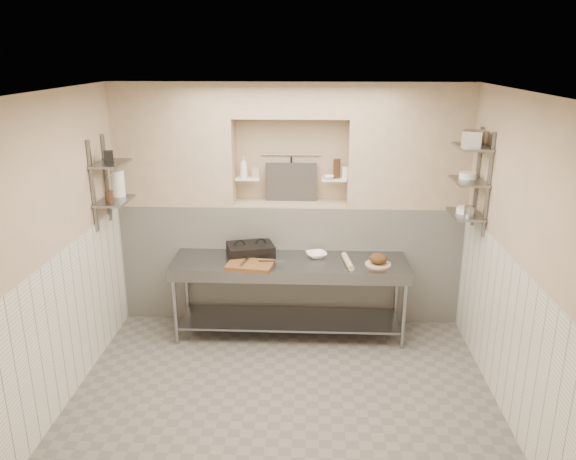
# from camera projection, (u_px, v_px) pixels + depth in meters

# --- Properties ---
(floor) EXTENTS (4.00, 3.90, 0.10)m
(floor) POSITION_uv_depth(u_px,v_px,m) (283.00, 398.00, 5.35)
(floor) COLOR #69635D
(floor) RESTS_ON ground
(ceiling) EXTENTS (4.00, 3.90, 0.10)m
(ceiling) POSITION_uv_depth(u_px,v_px,m) (282.00, 85.00, 4.47)
(ceiling) COLOR silver
(ceiling) RESTS_ON ground
(wall_left) EXTENTS (0.10, 3.90, 2.80)m
(wall_left) POSITION_uv_depth(u_px,v_px,m) (53.00, 252.00, 5.00)
(wall_left) COLOR tan
(wall_left) RESTS_ON ground
(wall_right) EXTENTS (0.10, 3.90, 2.80)m
(wall_right) POSITION_uv_depth(u_px,v_px,m) (520.00, 259.00, 4.82)
(wall_right) COLOR tan
(wall_right) RESTS_ON ground
(wall_back) EXTENTS (4.00, 0.10, 2.80)m
(wall_back) POSITION_uv_depth(u_px,v_px,m) (292.00, 199.00, 6.81)
(wall_back) COLOR tan
(wall_back) RESTS_ON ground
(wall_front) EXTENTS (4.00, 0.10, 2.80)m
(wall_front) POSITION_uv_depth(u_px,v_px,m) (263.00, 385.00, 3.01)
(wall_front) COLOR tan
(wall_front) RESTS_ON ground
(backwall_lower) EXTENTS (4.00, 0.40, 1.40)m
(backwall_lower) POSITION_uv_depth(u_px,v_px,m) (291.00, 260.00, 6.79)
(backwall_lower) COLOR white
(backwall_lower) RESTS_ON floor
(alcove_sill) EXTENTS (1.30, 0.40, 0.02)m
(alcove_sill) POSITION_uv_depth(u_px,v_px,m) (291.00, 203.00, 6.57)
(alcove_sill) COLOR tan
(alcove_sill) RESTS_ON backwall_lower
(backwall_pillar_left) EXTENTS (1.35, 0.40, 1.40)m
(backwall_pillar_left) POSITION_uv_depth(u_px,v_px,m) (175.00, 144.00, 6.42)
(backwall_pillar_left) COLOR tan
(backwall_pillar_left) RESTS_ON backwall_lower
(backwall_pillar_right) EXTENTS (1.35, 0.40, 1.40)m
(backwall_pillar_right) POSITION_uv_depth(u_px,v_px,m) (408.00, 145.00, 6.31)
(backwall_pillar_right) COLOR tan
(backwall_pillar_right) RESTS_ON backwall_lower
(backwall_header) EXTENTS (1.30, 0.40, 0.40)m
(backwall_header) POSITION_uv_depth(u_px,v_px,m) (291.00, 99.00, 6.21)
(backwall_header) COLOR tan
(backwall_header) RESTS_ON backwall_lower
(wainscot_left) EXTENTS (0.02, 3.90, 1.40)m
(wainscot_left) POSITION_uv_depth(u_px,v_px,m) (69.00, 323.00, 5.21)
(wainscot_left) COLOR white
(wainscot_left) RESTS_ON floor
(wainscot_right) EXTENTS (0.02, 3.90, 1.40)m
(wainscot_right) POSITION_uv_depth(u_px,v_px,m) (504.00, 332.00, 5.04)
(wainscot_right) COLOR white
(wainscot_right) RESTS_ON floor
(alcove_shelf_left) EXTENTS (0.28, 0.16, 0.02)m
(alcove_shelf_left) POSITION_uv_depth(u_px,v_px,m) (248.00, 178.00, 6.50)
(alcove_shelf_left) COLOR white
(alcove_shelf_left) RESTS_ON backwall_lower
(alcove_shelf_right) EXTENTS (0.28, 0.16, 0.02)m
(alcove_shelf_right) POSITION_uv_depth(u_px,v_px,m) (334.00, 179.00, 6.46)
(alcove_shelf_right) COLOR white
(alcove_shelf_right) RESTS_ON backwall_lower
(utensil_rail) EXTENTS (0.70, 0.02, 0.02)m
(utensil_rail) POSITION_uv_depth(u_px,v_px,m) (291.00, 155.00, 6.57)
(utensil_rail) COLOR gray
(utensil_rail) RESTS_ON wall_back
(hanging_steel) EXTENTS (0.02, 0.02, 0.30)m
(hanging_steel) POSITION_uv_depth(u_px,v_px,m) (291.00, 169.00, 6.60)
(hanging_steel) COLOR black
(hanging_steel) RESTS_ON utensil_rail
(splash_panel) EXTENTS (0.60, 0.08, 0.45)m
(splash_panel) POSITION_uv_depth(u_px,v_px,m) (291.00, 182.00, 6.60)
(splash_panel) COLOR #383330
(splash_panel) RESTS_ON alcove_sill
(shelf_rail_left_a) EXTENTS (0.03, 0.03, 0.95)m
(shelf_rail_left_a) POSITION_uv_depth(u_px,v_px,m) (107.00, 178.00, 6.06)
(shelf_rail_left_a) COLOR slate
(shelf_rail_left_a) RESTS_ON wall_left
(shelf_rail_left_b) EXTENTS (0.03, 0.03, 0.95)m
(shelf_rail_left_b) POSITION_uv_depth(u_px,v_px,m) (93.00, 187.00, 5.68)
(shelf_rail_left_b) COLOR slate
(shelf_rail_left_b) RESTS_ON wall_left
(wall_shelf_left_lower) EXTENTS (0.30, 0.50, 0.02)m
(wall_shelf_left_lower) POSITION_uv_depth(u_px,v_px,m) (114.00, 201.00, 5.93)
(wall_shelf_left_lower) COLOR slate
(wall_shelf_left_lower) RESTS_ON wall_left
(wall_shelf_left_upper) EXTENTS (0.30, 0.50, 0.03)m
(wall_shelf_left_upper) POSITION_uv_depth(u_px,v_px,m) (111.00, 163.00, 5.80)
(wall_shelf_left_upper) COLOR slate
(wall_shelf_left_upper) RESTS_ON wall_left
(shelf_rail_right_a) EXTENTS (0.03, 0.03, 1.05)m
(shelf_rail_right_a) POSITION_uv_depth(u_px,v_px,m) (477.00, 177.00, 5.88)
(shelf_rail_right_a) COLOR slate
(shelf_rail_right_a) RESTS_ON wall_right
(shelf_rail_right_b) EXTENTS (0.03, 0.03, 1.05)m
(shelf_rail_right_b) POSITION_uv_depth(u_px,v_px,m) (488.00, 186.00, 5.50)
(shelf_rail_right_b) COLOR slate
(shelf_rail_right_b) RESTS_ON wall_right
(wall_shelf_right_lower) EXTENTS (0.30, 0.50, 0.02)m
(wall_shelf_right_lower) POSITION_uv_depth(u_px,v_px,m) (466.00, 214.00, 5.80)
(wall_shelf_right_lower) COLOR slate
(wall_shelf_right_lower) RESTS_ON wall_right
(wall_shelf_right_mid) EXTENTS (0.30, 0.50, 0.02)m
(wall_shelf_right_mid) POSITION_uv_depth(u_px,v_px,m) (469.00, 181.00, 5.69)
(wall_shelf_right_mid) COLOR slate
(wall_shelf_right_mid) RESTS_ON wall_right
(wall_shelf_right_upper) EXTENTS (0.30, 0.50, 0.03)m
(wall_shelf_right_upper) POSITION_uv_depth(u_px,v_px,m) (472.00, 147.00, 5.59)
(wall_shelf_right_upper) COLOR slate
(wall_shelf_right_upper) RESTS_ON wall_right
(prep_table) EXTENTS (2.60, 0.70, 0.90)m
(prep_table) POSITION_uv_depth(u_px,v_px,m) (290.00, 283.00, 6.26)
(prep_table) COLOR gray
(prep_table) RESTS_ON floor
(panini_press) EXTENTS (0.59, 0.50, 0.14)m
(panini_press) POSITION_uv_depth(u_px,v_px,m) (250.00, 250.00, 6.32)
(panini_press) COLOR black
(panini_press) RESTS_ON prep_table
(cutting_board) EXTENTS (0.53, 0.41, 0.04)m
(cutting_board) POSITION_uv_depth(u_px,v_px,m) (250.00, 265.00, 6.01)
(cutting_board) COLOR brown
(cutting_board) RESTS_ON prep_table
(knife_blade) EXTENTS (0.29, 0.04, 0.01)m
(knife_blade) POSITION_uv_depth(u_px,v_px,m) (272.00, 261.00, 6.04)
(knife_blade) COLOR gray
(knife_blade) RESTS_ON cutting_board
(tongs) EXTENTS (0.08, 0.25, 0.02)m
(tongs) POSITION_uv_depth(u_px,v_px,m) (245.00, 261.00, 6.03)
(tongs) COLOR gray
(tongs) RESTS_ON cutting_board
(mixing_bowl) EXTENTS (0.29, 0.29, 0.06)m
(mixing_bowl) POSITION_uv_depth(u_px,v_px,m) (316.00, 255.00, 6.30)
(mixing_bowl) COLOR white
(mixing_bowl) RESTS_ON prep_table
(rolling_pin) EXTENTS (0.12, 0.43, 0.07)m
(rolling_pin) POSITION_uv_depth(u_px,v_px,m) (348.00, 261.00, 6.09)
(rolling_pin) COLOR tan
(rolling_pin) RESTS_ON prep_table
(bread_board) EXTENTS (0.28, 0.28, 0.02)m
(bread_board) POSITION_uv_depth(u_px,v_px,m) (378.00, 264.00, 6.07)
(bread_board) COLOR tan
(bread_board) RESTS_ON prep_table
(bread_loaf) EXTENTS (0.19, 0.19, 0.12)m
(bread_loaf) POSITION_uv_depth(u_px,v_px,m) (378.00, 258.00, 6.05)
(bread_loaf) COLOR #4C2D19
(bread_loaf) RESTS_ON bread_board
(bottle_soap) EXTENTS (0.10, 0.10, 0.24)m
(bottle_soap) POSITION_uv_depth(u_px,v_px,m) (244.00, 167.00, 6.46)
(bottle_soap) COLOR white
(bottle_soap) RESTS_ON alcove_shelf_left
(jar_alcove) EXTENTS (0.08, 0.08, 0.12)m
(jar_alcove) POSITION_uv_depth(u_px,v_px,m) (256.00, 173.00, 6.47)
(jar_alcove) COLOR tan
(jar_alcove) RESTS_ON alcove_shelf_left
(bowl_alcove) EXTENTS (0.13, 0.13, 0.04)m
(bowl_alcove) POSITION_uv_depth(u_px,v_px,m) (329.00, 177.00, 6.42)
(bowl_alcove) COLOR white
(bowl_alcove) RESTS_ON alcove_shelf_right
(condiment_a) EXTENTS (0.06, 0.06, 0.22)m
(condiment_a) POSITION_uv_depth(u_px,v_px,m) (338.00, 168.00, 6.43)
(condiment_a) COLOR #362014
(condiment_a) RESTS_ON alcove_shelf_right
(condiment_b) EXTENTS (0.06, 0.06, 0.22)m
(condiment_b) POSITION_uv_depth(u_px,v_px,m) (336.00, 169.00, 6.43)
(condiment_b) COLOR #362014
(condiment_b) RESTS_ON alcove_shelf_right
(condiment_c) EXTENTS (0.08, 0.08, 0.13)m
(condiment_c) POSITION_uv_depth(u_px,v_px,m) (345.00, 173.00, 6.42)
(condiment_c) COLOR white
(condiment_c) RESTS_ON alcove_shelf_right
(jug_left) EXTENTS (0.14, 0.14, 0.28)m
(jug_left) POSITION_uv_depth(u_px,v_px,m) (118.00, 183.00, 6.03)
(jug_left) COLOR white
(jug_left) RESTS_ON wall_shelf_left_lower
(jar_left) EXTENTS (0.09, 0.09, 0.13)m
(jar_left) POSITION_uv_depth(u_px,v_px,m) (109.00, 197.00, 5.78)
(jar_left) COLOR #362014
(jar_left) RESTS_ON wall_shelf_left_lower
(box_left_upper) EXTENTS (0.12, 0.12, 0.13)m
(box_left_upper) POSITION_uv_depth(u_px,v_px,m) (108.00, 157.00, 5.74)
(box_left_upper) COLOR black
(box_left_upper) RESTS_ON wall_shelf_left_upper
(bowl_right) EXTENTS (0.19, 0.19, 0.06)m
(bowl_right) POSITION_uv_depth(u_px,v_px,m) (466.00, 210.00, 5.79)
(bowl_right) COLOR white
(bowl_right) RESTS_ON wall_shelf_right_lower
(canister_right) EXTENTS (0.11, 0.11, 0.11)m
(canister_right) POSITION_uv_depth(u_px,v_px,m) (470.00, 211.00, 5.65)
(canister_right) COLOR gray
(canister_right) RESTS_ON wall_shelf_right_lower
(bowl_right_mid) EXTENTS (0.17, 0.17, 0.06)m
(bowl_right_mid) POSITION_uv_depth(u_px,v_px,m) (468.00, 175.00, 5.74)
(bowl_right_mid) COLOR white
(bowl_right_mid) RESTS_ON wall_shelf_right_mid
(basket_right) EXTENTS (0.27, 0.29, 0.15)m
(basket_right) POSITION_uv_depth(u_px,v_px,m) (473.00, 138.00, 5.56)
(basket_right) COLOR gray
(basket_right) RESTS_ON wall_shelf_right_upper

